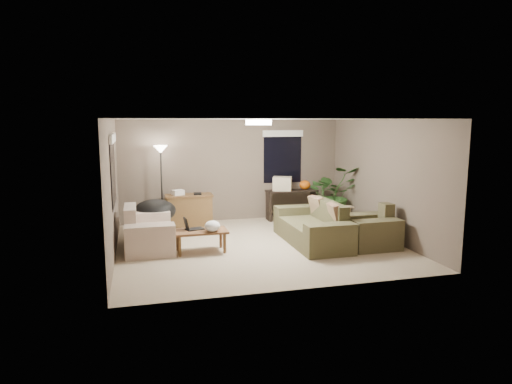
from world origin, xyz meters
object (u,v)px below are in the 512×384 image
object	(u,v)px
coffee_table	(201,233)
floor_lamp	(161,159)
main_sofa	(314,229)
armchair	(370,232)
desk	(189,210)
loveseat	(147,233)
houseplant	(332,200)
console_table	(292,202)
cat_scratching_post	(348,218)
papasan_chair	(155,215)

from	to	relation	value
coffee_table	floor_lamp	xyz separation A→B (m)	(-0.58, 2.27, 1.24)
main_sofa	armchair	xyz separation A→B (m)	(0.98, -0.54, 0.00)
armchair	desk	world-z (taller)	armchair
loveseat	desk	size ratio (longest dim) A/B	1.45
desk	houseplant	bearing A→B (deg)	-7.74
loveseat	desk	world-z (taller)	loveseat
main_sofa	console_table	bearing A→B (deg)	82.33
main_sofa	cat_scratching_post	xyz separation A→B (m)	(1.29, 1.09, -0.08)
main_sofa	houseplant	xyz separation A→B (m)	(1.16, 1.71, 0.25)
loveseat	houseplant	bearing A→B (deg)	15.76
main_sofa	loveseat	distance (m)	3.32
coffee_table	floor_lamp	distance (m)	2.65
desk	papasan_chair	distance (m)	1.13
desk	cat_scratching_post	bearing A→B (deg)	-16.94
houseplant	console_table	bearing A→B (deg)	148.00
floor_lamp	cat_scratching_post	distance (m)	4.55
loveseat	houseplant	world-z (taller)	houseplant
main_sofa	desk	xyz separation A→B (m)	(-2.28, 2.17, 0.08)
console_table	desk	bearing A→B (deg)	-178.45
armchair	floor_lamp	world-z (taller)	floor_lamp
armchair	desk	size ratio (longest dim) A/B	0.91
console_table	floor_lamp	size ratio (longest dim) A/B	0.68
armchair	papasan_chair	distance (m)	4.52
loveseat	cat_scratching_post	bearing A→B (deg)	7.91
cat_scratching_post	houseplant	bearing A→B (deg)	101.90
loveseat	console_table	bearing A→B (deg)	26.54
armchair	cat_scratching_post	size ratio (longest dim) A/B	2.00
floor_lamp	armchair	bearing A→B (deg)	-35.21
armchair	floor_lamp	xyz separation A→B (m)	(-3.87, 2.73, 1.30)
coffee_table	papasan_chair	bearing A→B (deg)	117.93
desk	armchair	bearing A→B (deg)	-39.79
armchair	cat_scratching_post	xyz separation A→B (m)	(0.32, 1.62, -0.08)
papasan_chair	floor_lamp	bearing A→B (deg)	75.60
coffee_table	desk	world-z (taller)	desk
papasan_chair	cat_scratching_post	bearing A→B (deg)	-4.19
main_sofa	desk	distance (m)	3.15
desk	papasan_chair	xyz separation A→B (m)	(-0.82, -0.77, 0.09)
main_sofa	desk	world-z (taller)	main_sofa
papasan_chair	cat_scratching_post	distance (m)	4.41
desk	houseplant	world-z (taller)	houseplant
main_sofa	houseplant	distance (m)	2.08
coffee_table	desk	xyz separation A→B (m)	(0.04, 2.25, 0.02)
floor_lamp	houseplant	bearing A→B (deg)	-6.88
desk	cat_scratching_post	world-z (taller)	desk
coffee_table	papasan_chair	xyz separation A→B (m)	(-0.78, 1.48, 0.11)
houseplant	desk	bearing A→B (deg)	172.26
console_table	papasan_chair	distance (m)	3.50
coffee_table	console_table	world-z (taller)	console_table
papasan_chair	houseplant	distance (m)	4.27
floor_lamp	papasan_chair	bearing A→B (deg)	-104.40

